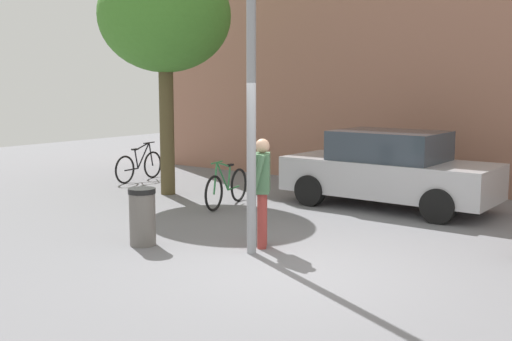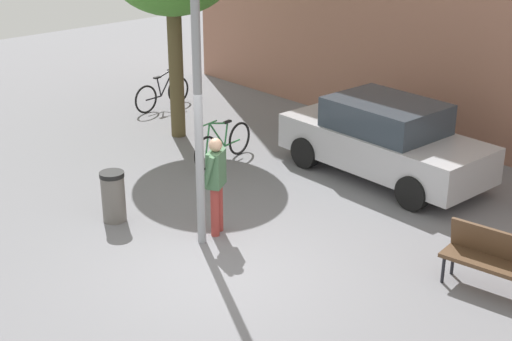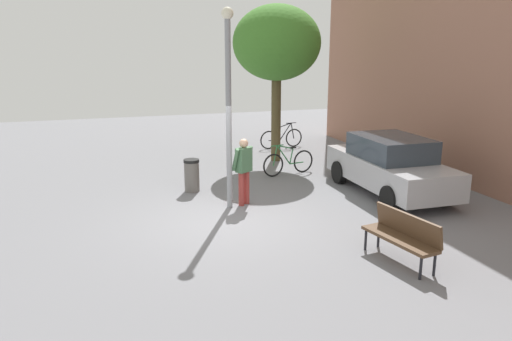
{
  "view_description": "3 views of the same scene",
  "coord_description": "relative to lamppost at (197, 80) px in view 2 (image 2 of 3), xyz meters",
  "views": [
    {
      "loc": [
        4.43,
        -6.89,
        2.5
      ],
      "look_at": [
        -1.18,
        0.75,
        1.17
      ],
      "focal_mm": 43.72,
      "sensor_mm": 36.0,
      "label": 1
    },
    {
      "loc": [
        7.75,
        -6.34,
        5.64
      ],
      "look_at": [
        -1.01,
        1.56,
        0.89
      ],
      "focal_mm": 52.56,
      "sensor_mm": 36.0,
      "label": 2
    },
    {
      "loc": [
        10.42,
        -2.73,
        3.88
      ],
      "look_at": [
        -0.88,
        0.96,
        0.89
      ],
      "focal_mm": 35.05,
      "sensor_mm": 36.0,
      "label": 3
    }
  ],
  "objects": [
    {
      "name": "ground_plane",
      "position": [
        0.93,
        -0.29,
        -2.72
      ],
      "size": [
        36.0,
        36.0,
        0.0
      ],
      "primitive_type": "plane",
      "color": "slate"
    },
    {
      "name": "parked_car_silver",
      "position": [
        0.18,
        4.38,
        -1.94
      ],
      "size": [
        4.23,
        1.87,
        1.55
      ],
      "color": "#B7B7BC",
      "rests_on": "ground_plane"
    },
    {
      "name": "park_bench",
      "position": [
        4.06,
        2.17,
        -2.17
      ],
      "size": [
        1.66,
        0.72,
        0.92
      ],
      "color": "#513823",
      "rests_on": "ground_plane"
    },
    {
      "name": "trash_bin",
      "position": [
        -1.64,
        -0.62,
        -2.26
      ],
      "size": [
        0.42,
        0.42,
        0.89
      ],
      "color": "#66605B",
      "rests_on": "ground_plane"
    },
    {
      "name": "bicycle_black",
      "position": [
        -6.45,
        3.82,
        -2.33
      ],
      "size": [
        0.27,
        1.8,
        0.97
      ],
      "color": "black",
      "rests_on": "ground_plane"
    },
    {
      "name": "lamppost",
      "position": [
        0.0,
        0.0,
        0.0
      ],
      "size": [
        0.28,
        0.28,
        4.71
      ],
      "color": "gray",
      "rests_on": "ground_plane"
    },
    {
      "name": "person_by_lamppost",
      "position": [
        -0.09,
        0.39,
        -1.75
      ],
      "size": [
        0.51,
        0.62,
        1.67
      ],
      "color": "#9E3833",
      "rests_on": "ground_plane"
    },
    {
      "name": "bicycle_green",
      "position": [
        -2.53,
        2.55,
        -2.33
      ],
      "size": [
        0.41,
        1.78,
        0.97
      ],
      "color": "black",
      "rests_on": "ground_plane"
    }
  ]
}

